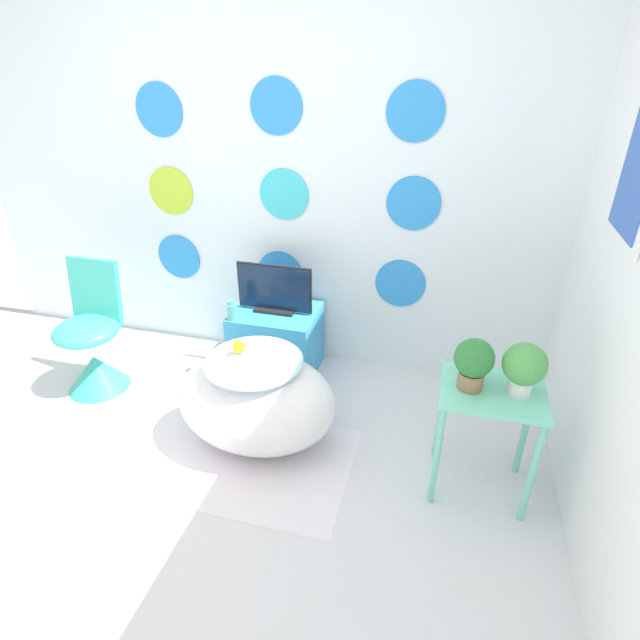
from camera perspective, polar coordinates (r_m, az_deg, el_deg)
name	(u,v)px	position (r m, az deg, el deg)	size (l,w,h in m)	color
ground_plane	(157,555)	(2.49, -18.17, -24.15)	(12.00, 12.00, 0.00)	silver
wall_back_dotted	(281,168)	(3.21, -4.53, 16.91)	(4.46, 0.05, 2.60)	white
wall_right	(638,237)	(2.27, 32.54, 8.00)	(0.06, 2.76, 2.60)	white
rug	(239,458)	(2.81, -9.26, -15.27)	(1.20, 0.77, 0.01)	silver
bathtub	(257,400)	(2.74, -7.27, -9.10)	(0.87, 0.63, 0.54)	white
rubber_duck	(239,346)	(2.62, -9.28, -2.96)	(0.07, 0.07, 0.08)	yellow
chair	(93,350)	(3.46, -24.52, -3.17)	(0.40, 0.40, 0.83)	#38B2A3
tv_cabinet	(277,341)	(3.35, -4.97, -2.35)	(0.54, 0.44, 0.45)	#389ED6
tv	(274,291)	(3.18, -5.23, 3.32)	(0.49, 0.12, 0.32)	black
vase	(232,311)	(3.16, -9.99, 1.03)	(0.07, 0.07, 0.13)	#51B2AD
side_table	(489,411)	(2.45, 18.75, -9.77)	(0.46, 0.37, 0.59)	#72D8B7
potted_plant_left	(474,362)	(2.29, 17.15, -4.58)	(0.17, 0.17, 0.25)	#8C6B4C
potted_plant_right	(524,367)	(2.32, 22.30, -4.94)	(0.19, 0.19, 0.25)	white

